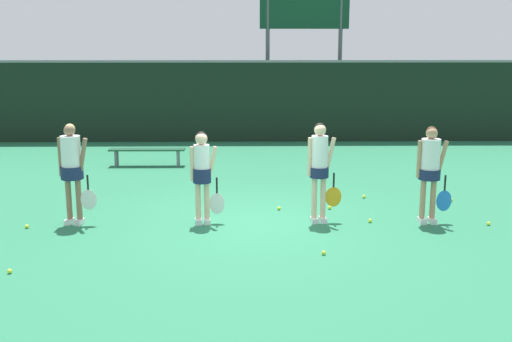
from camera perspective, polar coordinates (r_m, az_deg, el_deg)
ground_plane at (r=10.86m, az=0.07°, el=-4.96°), size 140.00×140.00×0.00m
fence_windscreen at (r=19.96m, az=-0.40°, el=6.69°), size 60.00×0.08×2.70m
scoreboard at (r=21.06m, az=4.62°, el=13.70°), size 3.05×0.15×5.02m
bench_courtside at (r=16.19m, az=-10.33°, el=1.89°), size 2.00×0.36×0.46m
player_0 at (r=11.05m, az=-17.13°, el=0.54°), size 0.67×0.39×1.81m
player_1 at (r=10.65m, az=-5.14°, el=0.07°), size 0.60×0.33×1.67m
player_2 at (r=10.73m, az=6.09°, el=0.65°), size 0.63×0.34×1.81m
player_3 at (r=11.06m, az=16.25°, el=0.43°), size 0.66×0.39×1.75m
tennis_ball_0 at (r=12.95m, az=18.10°, el=-2.64°), size 0.07×0.07×0.07m
tennis_ball_1 at (r=9.29m, az=6.47°, el=-7.75°), size 0.07×0.07×0.07m
tennis_ball_2 at (r=11.83m, az=7.03°, el=-3.48°), size 0.07×0.07×0.07m
tennis_ball_3 at (r=11.27m, az=-20.99°, el=-4.95°), size 0.07×0.07×0.07m
tennis_ball_4 at (r=11.70m, az=2.20°, el=-3.56°), size 0.07×0.07×0.07m
tennis_ball_5 at (r=9.19m, az=-22.42°, el=-8.82°), size 0.07×0.07×0.07m
tennis_ball_6 at (r=11.06m, az=10.82°, el=-4.67°), size 0.07×0.07×0.07m
tennis_ball_7 at (r=12.79m, az=10.24°, el=-2.41°), size 0.07×0.07×0.07m
tennis_ball_8 at (r=11.48m, az=21.27°, el=-4.69°), size 0.07×0.07×0.07m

